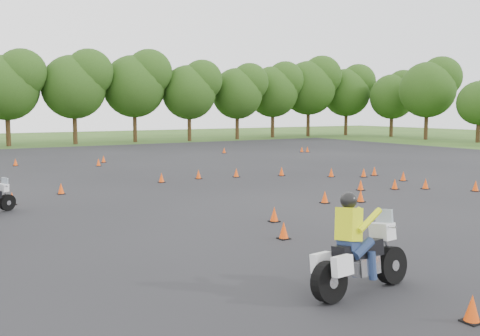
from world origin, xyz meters
The scene contains 5 objects.
ground centered at (0.00, 0.00, 0.00)m, with size 140.00×140.00×0.00m, color #2D5119.
asphalt_pad centered at (0.00, 6.00, 0.01)m, with size 62.00×62.00×0.00m, color black.
treeline centered at (2.88, 34.93, 4.67)m, with size 86.85×32.36×10.76m.
traffic_cones centered at (0.63, 5.76, 0.23)m, with size 35.89×33.32×0.45m.
rider_yellow centered at (-3.75, -6.77, 0.99)m, with size 2.55×0.78×1.97m, color #CDDB13, non-canonical shape.
Camera 1 is at (-10.97, -14.08, 3.56)m, focal length 40.00 mm.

